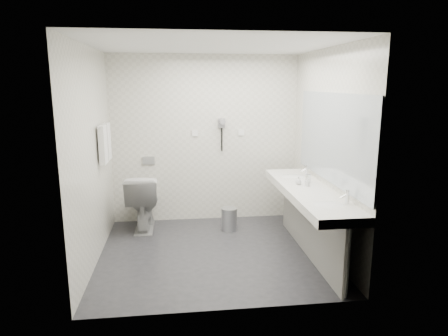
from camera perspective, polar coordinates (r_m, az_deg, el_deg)
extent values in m
plane|color=#27262B|center=(5.09, -1.51, -12.03)|extent=(2.80, 2.80, 0.00)
plane|color=silver|center=(4.67, -1.68, 17.23)|extent=(2.80, 2.80, 0.00)
plane|color=silver|center=(6.00, -2.75, 4.11)|extent=(2.80, 0.00, 2.80)
plane|color=silver|center=(3.46, 0.42, -1.79)|extent=(2.80, 0.00, 2.80)
plane|color=silver|center=(4.80, -18.46, 1.50)|extent=(0.00, 2.60, 2.60)
plane|color=silver|center=(5.05, 14.45, 2.22)|extent=(0.00, 2.60, 2.60)
cube|color=white|center=(4.87, 12.00, -3.45)|extent=(0.55, 2.20, 0.10)
cube|color=gray|center=(5.00, 12.06, -8.13)|extent=(0.03, 2.15, 0.75)
cylinder|color=silver|center=(4.12, 17.23, -12.93)|extent=(0.06, 0.06, 0.75)
cylinder|color=silver|center=(5.95, 9.11, -4.74)|extent=(0.06, 0.06, 0.75)
cube|color=#B2BCC6|center=(4.83, 15.26, 4.15)|extent=(0.02, 2.20, 1.05)
ellipsoid|color=white|center=(4.27, 14.82, -5.27)|extent=(0.40, 0.31, 0.05)
ellipsoid|color=white|center=(5.46, 9.83, -1.30)|extent=(0.40, 0.31, 0.05)
cylinder|color=silver|center=(4.32, 17.29, -3.98)|extent=(0.04, 0.04, 0.15)
cylinder|color=silver|center=(5.50, 11.82, -0.32)|extent=(0.04, 0.04, 0.15)
imported|color=beige|center=(4.94, 11.88, -1.99)|extent=(0.07, 0.07, 0.10)
imported|color=beige|center=(5.00, 10.66, -1.77)|extent=(0.09, 0.09, 0.10)
cylinder|color=silver|center=(5.09, 12.00, -1.52)|extent=(0.07, 0.07, 0.12)
imported|color=white|center=(5.87, -11.58, -4.73)|extent=(0.46, 0.81, 0.82)
cube|color=#B2B5BA|center=(6.04, -10.78, 1.06)|extent=(0.18, 0.02, 0.12)
cylinder|color=#B2B5BA|center=(5.76, 0.74, -7.43)|extent=(0.24, 0.24, 0.32)
cylinder|color=#B2B5BA|center=(5.70, 0.75, -5.86)|extent=(0.23, 0.23, 0.02)
cylinder|color=silver|center=(5.29, -16.99, 5.80)|extent=(0.02, 0.62, 0.02)
cube|color=white|center=(5.18, -16.99, 3.21)|extent=(0.07, 0.24, 0.48)
cube|color=white|center=(5.45, -16.49, 3.66)|extent=(0.07, 0.24, 0.48)
cube|color=gray|center=(5.97, -0.34, 6.49)|extent=(0.10, 0.04, 0.14)
cylinder|color=gray|center=(5.90, -0.26, 6.71)|extent=(0.08, 0.14, 0.08)
cylinder|color=black|center=(5.98, -0.32, 4.09)|extent=(0.02, 0.02, 0.35)
cube|color=white|center=(5.97, -4.19, 5.01)|extent=(0.09, 0.02, 0.09)
cube|color=white|center=(6.04, 2.48, 5.12)|extent=(0.09, 0.02, 0.09)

